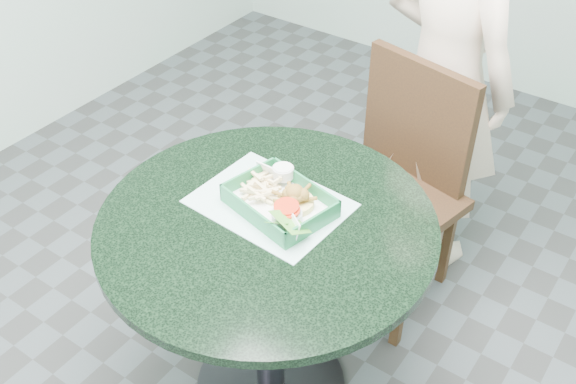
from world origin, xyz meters
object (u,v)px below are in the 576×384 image
Objects in this scene: cafe_table at (268,268)px; sauce_ramekin at (275,177)px; dining_chair at (398,172)px; diner_person at (445,68)px; crab_sandwich at (294,200)px; food_basket at (280,210)px.

sauce_ramekin is (-0.08, 0.14, 0.22)m from cafe_table.
diner_person reaches higher than dining_chair.
diner_person reaches higher than sauce_ramekin.
sauce_ramekin is at bearing 154.78° from crab_sandwich.
food_basket is 0.05m from crab_sandwich.
crab_sandwich is at bearing 71.24° from cafe_table.
food_basket is (0.00, 0.06, 0.19)m from cafe_table.
dining_chair is at bearing 101.24° from diner_person.
cafe_table is at bearing -83.21° from dining_chair.
dining_chair is 0.42m from diner_person.
sauce_ramekin is (-0.08, 0.08, 0.03)m from food_basket.
food_basket is (-0.07, -0.65, 0.23)m from dining_chair.
diner_person is 0.90m from crab_sandwich.
cafe_table is 1.05× the size of dining_chair.
dining_chair is at bearing 84.55° from cafe_table.
food_basket is (-0.08, -0.93, -0.08)m from diner_person.
food_basket is 0.12m from sauce_ramekin.
dining_chair is (0.07, 0.71, -0.05)m from cafe_table.
sauce_ramekin is at bearing 92.89° from diner_person.
food_basket is at bearing 89.75° from cafe_table.
cafe_table is 3.39× the size of food_basket.
diner_person is at bearing 79.71° from sauce_ramekin.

